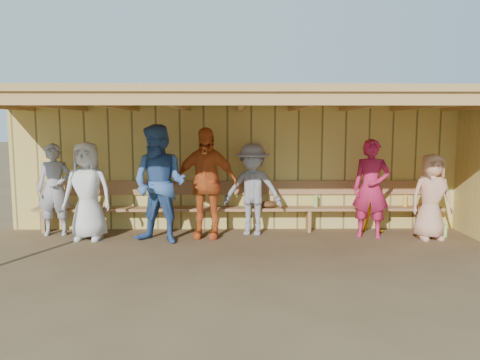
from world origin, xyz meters
name	(u,v)px	position (x,y,z in m)	size (l,w,h in m)	color
ground	(240,246)	(0.00, 0.00, 0.00)	(90.00, 90.00, 0.00)	brown
player_a	(55,190)	(-3.31, 0.81, 0.83)	(0.60, 0.40, 1.66)	#9A98A0
player_b	(87,191)	(-2.63, 0.48, 0.85)	(0.83, 0.54, 1.70)	silver
player_c	(160,184)	(-1.35, 0.25, 0.99)	(0.97, 0.75, 1.99)	#375B98
player_d	(205,183)	(-0.60, 0.61, 0.97)	(1.14, 0.47, 1.94)	#D55C22
player_e	(252,189)	(0.23, 0.81, 0.83)	(1.07, 0.61, 1.65)	gray
player_g	(371,188)	(2.31, 0.58, 0.87)	(0.63, 0.42, 1.74)	#BB1E48
player_h	(432,197)	(3.31, 0.41, 0.75)	(0.73, 0.47, 1.49)	tan
dugout_structure	(262,141)	(0.39, 0.69, 1.69)	(8.80, 3.20, 2.50)	#D5B85B
bench	(239,203)	(0.00, 1.12, 0.53)	(7.60, 0.34, 0.93)	#AB7849
dugout_equipment	(214,206)	(-0.46, 0.99, 0.49)	(6.62, 0.62, 0.80)	orange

